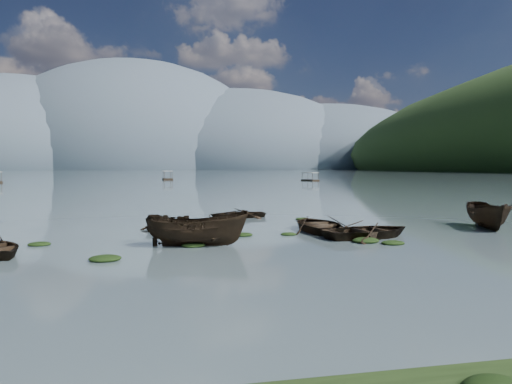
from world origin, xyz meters
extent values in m
plane|color=slate|center=(0.00, 0.00, 0.00)|extent=(2400.00, 2400.00, 0.00)
ellipsoid|color=#475666|center=(-260.00, 900.00, 0.00)|extent=(520.00, 520.00, 280.00)
ellipsoid|color=#475666|center=(-60.00, 900.00, 0.00)|extent=(520.00, 520.00, 340.00)
ellipsoid|color=#475666|center=(140.00, 900.00, 0.00)|extent=(520.00, 520.00, 260.00)
ellipsoid|color=#475666|center=(320.00, 900.00, 0.00)|extent=(520.00, 520.00, 220.00)
imported|color=black|center=(-5.45, 9.59, 0.00)|extent=(4.85, 5.22, 0.88)
imported|color=black|center=(-4.54, 3.22, 0.00)|extent=(5.01, 2.48, 1.85)
imported|color=black|center=(2.73, 7.16, 0.00)|extent=(3.76, 5.17, 1.05)
imported|color=black|center=(4.44, 4.09, 0.00)|extent=(5.68, 4.59, 1.04)
imported|color=black|center=(12.91, 5.80, 0.00)|extent=(3.34, 5.14, 1.86)
imported|color=black|center=(-4.32, 7.29, 0.00)|extent=(3.81, 4.59, 0.82)
imported|color=black|center=(-0.83, 14.77, 0.00)|extent=(4.38, 3.36, 0.84)
ellipsoid|color=black|center=(-8.36, 0.57, 0.00)|extent=(1.25, 1.02, 0.27)
ellipsoid|color=black|center=(-4.75, 3.07, 0.00)|extent=(1.14, 0.91, 0.25)
ellipsoid|color=black|center=(3.59, 2.60, 0.00)|extent=(1.35, 1.08, 0.29)
ellipsoid|color=black|center=(0.54, 5.70, 0.00)|extent=(0.88, 0.75, 0.20)
ellipsoid|color=black|center=(4.63, 1.84, 0.00)|extent=(1.13, 0.90, 0.23)
ellipsoid|color=black|center=(-11.85, 4.85, 0.00)|extent=(1.04, 0.84, 0.22)
ellipsoid|color=black|center=(-1.96, 5.89, 0.00)|extent=(1.09, 0.91, 0.23)
ellipsoid|color=black|center=(3.39, 12.38, 0.00)|extent=(1.01, 0.81, 0.22)
camera|label=1|loc=(-6.03, -18.01, 3.67)|focal=32.00mm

